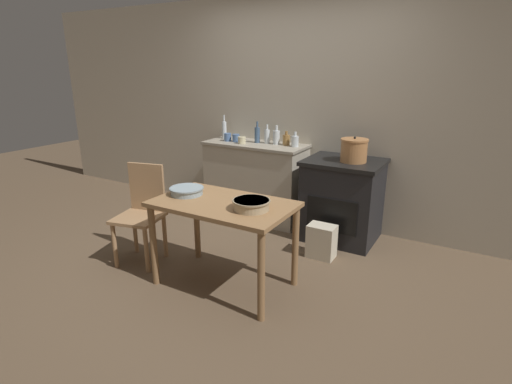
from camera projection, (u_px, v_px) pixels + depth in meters
The scene contains 19 objects.
ground_plane at pixel (225, 270), 3.65m from camera, with size 14.00×14.00×0.00m, color brown.
wall_back at pixel (301, 112), 4.57m from camera, with size 8.00×0.07×2.55m.
counter_cabinet at pixel (255, 181), 4.80m from camera, with size 1.21×0.52×0.92m.
stove at pixel (342, 200), 4.22m from camera, with size 0.78×0.67×0.87m.
work_table at pixel (223, 215), 3.24m from camera, with size 1.13×0.67×0.74m.
chair at pixel (142, 211), 3.74m from camera, with size 0.48×0.48×0.92m.
flour_sack at pixel (321, 241), 3.86m from camera, with size 0.26×0.18×0.33m, color beige.
stock_pot at pixel (354, 150), 3.98m from camera, with size 0.27×0.27×0.26m.
mixing_bowl_large at pixel (187, 190), 3.39m from camera, with size 0.29×0.29×0.06m.
mixing_bowl_small at pixel (251, 204), 3.03m from camera, with size 0.29×0.29×0.08m.
bottle_far_left at pixel (286, 140), 4.52m from camera, with size 0.08×0.08×0.16m.
bottle_left at pixel (267, 136), 4.62m from camera, with size 0.06×0.06×0.22m.
bottle_mid_left at pixel (276, 137), 4.56m from camera, with size 0.08×0.08×0.22m.
bottle_center_left at pixel (224, 129), 4.93m from camera, with size 0.06×0.06×0.29m.
bottle_center at pixel (295, 141), 4.43m from camera, with size 0.08×0.08×0.17m.
bottle_center_right at pixel (257, 135), 4.66m from camera, with size 0.06×0.06×0.25m.
cup_mid_right at pixel (242, 140), 4.61m from camera, with size 0.09×0.09×0.08m, color beige.
cup_right at pixel (228, 137), 4.77m from camera, with size 0.09×0.09×0.09m, color #4C6B99.
cup_far_right at pixel (236, 138), 4.73m from camera, with size 0.08×0.08×0.09m, color #4C6B99.
Camera 1 is at (1.88, -2.68, 1.79)m, focal length 28.00 mm.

